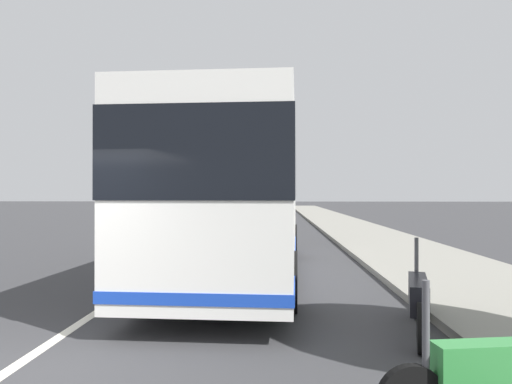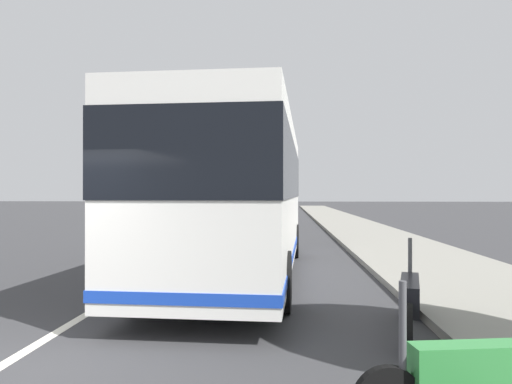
% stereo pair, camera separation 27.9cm
% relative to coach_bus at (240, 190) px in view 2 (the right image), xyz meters
% --- Properties ---
extents(sidewalk_curb, '(110.00, 3.60, 0.14)m').
position_rel_coach_bus_xyz_m(sidewalk_curb, '(3.61, -4.93, -1.93)').
color(sidewalk_curb, gray).
rests_on(sidewalk_curb, ground).
extents(lane_divider_line, '(110.00, 0.16, 0.01)m').
position_rel_coach_bus_xyz_m(lane_divider_line, '(3.61, 2.09, -1.99)').
color(lane_divider_line, silver).
rests_on(lane_divider_line, ground).
extents(coach_bus, '(10.25, 3.03, 3.48)m').
position_rel_coach_bus_xyz_m(coach_bus, '(0.00, 0.00, 0.00)').
color(coach_bus, silver).
rests_on(coach_bus, ground).
extents(motorcycle_nearest_curb, '(0.42, 2.17, 1.24)m').
position_rel_coach_bus_xyz_m(motorcycle_nearest_curb, '(-6.96, -2.67, -1.54)').
color(motorcycle_nearest_curb, black).
rests_on(motorcycle_nearest_curb, ground).
extents(motorcycle_far_end, '(2.22, 0.67, 1.26)m').
position_rel_coach_bus_xyz_m(motorcycle_far_end, '(-4.34, -2.77, -1.52)').
color(motorcycle_far_end, black).
rests_on(motorcycle_far_end, ground).
extents(car_behind_bus, '(4.35, 2.03, 1.39)m').
position_rel_coach_bus_xyz_m(car_behind_bus, '(22.19, 4.19, -1.32)').
color(car_behind_bus, gold).
rests_on(car_behind_bus, ground).
extents(car_oncoming, '(4.49, 2.01, 1.46)m').
position_rel_coach_bus_xyz_m(car_oncoming, '(16.69, -0.40, -1.29)').
color(car_oncoming, gray).
rests_on(car_oncoming, ground).
extents(car_far_distant, '(4.23, 2.07, 1.47)m').
position_rel_coach_bus_xyz_m(car_far_distant, '(35.75, 0.27, -1.29)').
color(car_far_distant, silver).
rests_on(car_far_distant, ground).
extents(car_ahead_same_lane, '(4.47, 1.87, 1.49)m').
position_rel_coach_bus_xyz_m(car_ahead_same_lane, '(43.12, 4.00, -1.30)').
color(car_ahead_same_lane, red).
rests_on(car_ahead_same_lane, ground).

